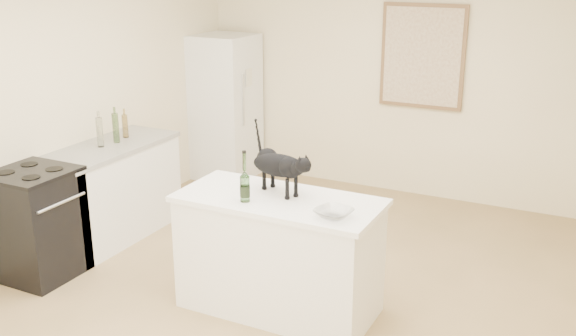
% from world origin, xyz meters
% --- Properties ---
extents(floor, '(5.50, 5.50, 0.00)m').
position_xyz_m(floor, '(0.00, 0.00, 0.00)').
color(floor, tan).
rests_on(floor, ground).
extents(wall_back, '(4.50, 0.00, 4.50)m').
position_xyz_m(wall_back, '(0.00, 2.75, 1.30)').
color(wall_back, '#F5EBBD').
rests_on(wall_back, ground).
extents(wall_left, '(0.00, 5.50, 5.50)m').
position_xyz_m(wall_left, '(-2.25, 0.00, 1.30)').
color(wall_left, '#F5EBBD').
rests_on(wall_left, ground).
extents(island_base, '(1.44, 0.67, 0.86)m').
position_xyz_m(island_base, '(0.10, -0.20, 0.43)').
color(island_base, white).
rests_on(island_base, floor).
extents(island_top, '(1.50, 0.70, 0.04)m').
position_xyz_m(island_top, '(0.10, -0.20, 0.88)').
color(island_top, white).
rests_on(island_top, island_base).
extents(left_cabinets, '(0.60, 1.40, 0.86)m').
position_xyz_m(left_cabinets, '(-1.95, 0.30, 0.43)').
color(left_cabinets, white).
rests_on(left_cabinets, floor).
extents(left_countertop, '(0.62, 1.44, 0.04)m').
position_xyz_m(left_countertop, '(-1.95, 0.30, 0.88)').
color(left_countertop, gray).
rests_on(left_countertop, left_cabinets).
extents(stove, '(0.60, 0.60, 0.90)m').
position_xyz_m(stove, '(-1.95, -0.60, 0.45)').
color(stove, black).
rests_on(stove, floor).
extents(fridge, '(0.68, 0.68, 1.70)m').
position_xyz_m(fridge, '(-1.95, 2.35, 0.85)').
color(fridge, white).
rests_on(fridge, floor).
extents(artwork_frame, '(0.90, 0.03, 1.10)m').
position_xyz_m(artwork_frame, '(0.30, 2.72, 1.55)').
color(artwork_frame, brown).
rests_on(artwork_frame, wall_back).
extents(artwork_canvas, '(0.82, 0.00, 1.02)m').
position_xyz_m(artwork_canvas, '(0.30, 2.70, 1.55)').
color(artwork_canvas, beige).
rests_on(artwork_canvas, wall_back).
extents(black_cat, '(0.56, 0.37, 0.38)m').
position_xyz_m(black_cat, '(0.05, -0.10, 1.09)').
color(black_cat, black).
rests_on(black_cat, island_top).
extents(wine_bottle, '(0.09, 0.09, 0.33)m').
position_xyz_m(wine_bottle, '(-0.08, -0.37, 1.06)').
color(wine_bottle, '#295823').
rests_on(wine_bottle, island_top).
extents(glass_bowl, '(0.29, 0.29, 0.06)m').
position_xyz_m(glass_bowl, '(0.60, -0.37, 0.93)').
color(glass_bowl, silver).
rests_on(glass_bowl, island_top).
extents(fridge_paper, '(0.02, 0.16, 0.20)m').
position_xyz_m(fridge_paper, '(-1.60, 2.35, 1.23)').
color(fridge_paper, silver).
rests_on(fridge_paper, fridge).
extents(counter_bottle_cluster, '(0.10, 0.42, 0.28)m').
position_xyz_m(counter_bottle_cluster, '(-1.96, 0.41, 1.03)').
color(counter_bottle_cluster, '#224A18').
rests_on(counter_bottle_cluster, left_countertop).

